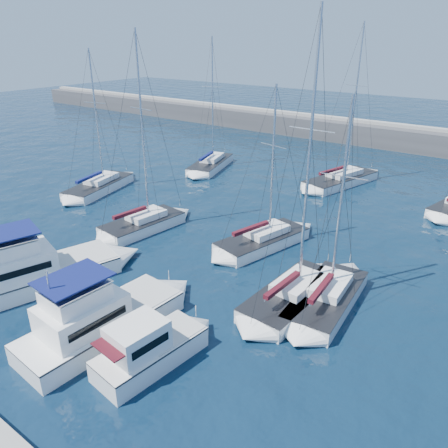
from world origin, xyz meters
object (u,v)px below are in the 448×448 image
Objects in this scene: motor_yacht_port_inner at (29,272)px; motor_yacht_stbd_outer at (147,350)px; sailboat_mid_a at (99,186)px; sailboat_mid_b at (143,224)px; sailboat_mid_c at (263,240)px; sailboat_mid_d at (293,295)px; motor_yacht_stbd_inner at (95,321)px; sailboat_back_b at (341,180)px; sailboat_back_a at (211,164)px; sailboat_mid_e at (327,298)px.

motor_yacht_port_inner reaches higher than motor_yacht_stbd_outer.
sailboat_mid_a reaches higher than motor_yacht_port_inner.
sailboat_mid_c is (10.07, 3.35, -0.05)m from sailboat_mid_b.
sailboat_mid_c is (-2.43, 15.17, -0.44)m from motor_yacht_stbd_outer.
sailboat_mid_c is (9.36, 14.42, -0.63)m from motor_yacht_port_inner.
sailboat_mid_d is (26.98, -6.76, 0.04)m from sailboat_mid_a.
motor_yacht_stbd_inner is at bearing 10.46° from motor_yacht_port_inner.
sailboat_back_b reaches higher than motor_yacht_stbd_outer.
sailboat_mid_a is at bearing 165.21° from sailboat_mid_b.
motor_yacht_stbd_inner is at bearing -81.21° from sailboat_mid_c.
sailboat_mid_d is at bearing -1.96° from sailboat_mid_b.
sailboat_back_a is 16.13m from sailboat_back_b.
motor_yacht_port_inner is 0.87× the size of sailboat_mid_c.
sailboat_mid_b is at bearing -147.43° from sailboat_mid_c.
sailboat_mid_e is (7.57, -4.71, 0.00)m from sailboat_mid_c.
sailboat_mid_b is at bearing -86.27° from sailboat_back_a.
sailboat_back_b is (8.28, 32.97, -0.60)m from motor_yacht_port_inner.
motor_yacht_stbd_outer is 33.92m from sailboat_back_b.
sailboat_mid_d is 1.02× the size of sailboat_back_b.
sailboat_mid_e is at bearing 53.29° from motor_yacht_stbd_inner.
sailboat_mid_a is 0.94× the size of sailboat_back_a.
motor_yacht_stbd_outer is 0.35× the size of sailboat_mid_d.
sailboat_mid_a reaches higher than sailboat_mid_e.
sailboat_mid_e is 24.83m from sailboat_back_b.
sailboat_mid_e reaches higher than motor_yacht_stbd_inner.
motor_yacht_stbd_outer is at bearing -47.77° from sailboat_mid_a.
sailboat_back_a is (-7.44, 29.34, -0.61)m from motor_yacht_port_inner.
sailboat_mid_c reaches higher than motor_yacht_port_inner.
motor_yacht_stbd_outer is 0.36× the size of sailboat_back_b.
motor_yacht_port_inner is at bearing -79.76° from sailboat_mid_b.
motor_yacht_port_inner is 34.00m from sailboat_back_b.
sailboat_mid_b is 15.97m from sailboat_mid_d.
sailboat_mid_b is 23.68m from sailboat_back_b.
sailboat_mid_b is 10.61m from sailboat_mid_c.
sailboat_mid_a is 26.72m from sailboat_back_b.
sailboat_mid_d is at bearing 46.63° from motor_yacht_port_inner.
sailboat_back_b reaches higher than motor_yacht_stbd_inner.
motor_yacht_stbd_outer is at bearing -73.93° from sailboat_back_a.
sailboat_mid_d is (3.29, 9.44, -0.39)m from motor_yacht_stbd_outer.
sailboat_back_a is at bearing 140.39° from sailboat_mid_d.
sailboat_mid_d is (15.79, -2.38, 0.00)m from sailboat_mid_b.
sailboat_mid_d reaches higher than sailboat_mid_c.
motor_yacht_stbd_outer is 17.21m from sailboat_mid_b.
sailboat_mid_c is 0.81× the size of sailboat_back_a.
sailboat_mid_e is (28.83, -5.74, -0.01)m from sailboat_mid_a.
sailboat_back_a reaches higher than sailboat_mid_e.
sailboat_back_a is (-19.23, 30.10, -0.42)m from motor_yacht_stbd_outer.
motor_yacht_stbd_inner is 14.74m from sailboat_mid_b.
sailboat_back_a reaches higher than motor_yacht_port_inner.
sailboat_back_b is at bearing 108.56° from sailboat_mid_d.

